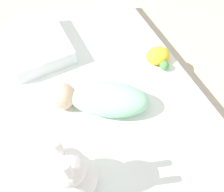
{
  "coord_description": "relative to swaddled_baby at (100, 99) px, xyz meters",
  "views": [
    {
      "loc": [
        0.62,
        -0.32,
        1.27
      ],
      "look_at": [
        0.02,
        -0.02,
        0.17
      ],
      "focal_mm": 42.0,
      "sensor_mm": 36.0,
      "label": 1
    }
  ],
  "objects": [
    {
      "name": "turtle_plush",
      "position": [
        -0.12,
        0.41,
        -0.03
      ],
      "size": [
        0.15,
        0.14,
        0.08
      ],
      "color": "yellow",
      "rests_on": "bed_mattress"
    },
    {
      "name": "bunny_plush",
      "position": [
        0.3,
        -0.26,
        0.07
      ],
      "size": [
        0.2,
        0.2,
        0.4
      ],
      "color": "white",
      "rests_on": "bed_mattress"
    },
    {
      "name": "pillow",
      "position": [
        -0.49,
        -0.16,
        -0.02
      ],
      "size": [
        0.37,
        0.33,
        0.09
      ],
      "color": "white",
      "rests_on": "bed_mattress"
    },
    {
      "name": "swaddled_baby",
      "position": [
        0.0,
        0.0,
        0.0
      ],
      "size": [
        0.37,
        0.48,
        0.14
      ],
      "rotation": [
        0.0,
        0.0,
        4.16
      ],
      "color": "#99D6B2",
      "rests_on": "bed_mattress"
    },
    {
      "name": "ground_plane",
      "position": [
        -0.02,
        0.09,
        -0.19
      ],
      "size": [
        12.0,
        12.0,
        0.0
      ],
      "primitive_type": "plane",
      "color": "#B2A893"
    },
    {
      "name": "bed_mattress",
      "position": [
        -0.02,
        0.09,
        -0.13
      ],
      "size": [
        1.37,
        0.84,
        0.12
      ],
      "color": "white",
      "rests_on": "ground_plane"
    }
  ]
}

